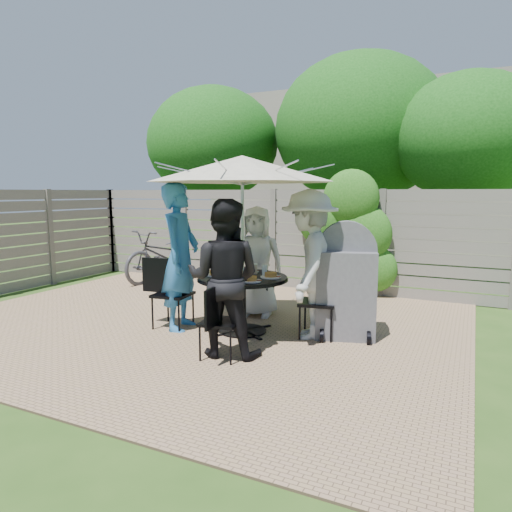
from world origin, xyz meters
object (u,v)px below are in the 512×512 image
at_px(person_back, 257,262).
at_px(plate_back, 249,270).
at_px(patio_table, 243,294).
at_px(chair_right, 319,317).
at_px(plate_right, 271,276).
at_px(chair_back, 259,297).
at_px(syrup_jug, 239,269).
at_px(plate_front, 235,280).
at_px(glass_right, 265,270).
at_px(person_right, 309,265).
at_px(bbq_grill, 346,285).
at_px(plate_left, 215,273).
at_px(glass_front, 246,275).
at_px(chair_left, 172,308).
at_px(chair_front, 221,337).
at_px(plate_extra, 251,279).
at_px(coffee_cup, 254,269).
at_px(umbrella, 242,169).
at_px(person_left, 180,257).
at_px(person_front, 224,279).
at_px(glass_back, 240,267).
at_px(bicycle, 165,255).
at_px(glass_left, 221,272).

height_order(person_back, plate_back, person_back).
bearing_deg(patio_table, person_back, 103.23).
relative_size(chair_right, plate_right, 3.50).
distance_m(chair_back, syrup_jug, 1.07).
bearing_deg(patio_table, chair_right, 13.17).
height_order(plate_front, syrup_jug, syrup_jug).
distance_m(person_back, glass_right, 0.77).
bearing_deg(person_right, bbq_grill, 103.76).
bearing_deg(plate_left, glass_front, -15.95).
height_order(chair_left, syrup_jug, chair_left).
height_order(chair_front, plate_extra, chair_front).
bearing_deg(glass_right, plate_front, -105.95).
height_order(plate_back, glass_front, glass_front).
relative_size(patio_table, plate_back, 5.20).
bearing_deg(glass_right, coffee_cup, 157.43).
bearing_deg(umbrella, plate_back, 103.23).
bearing_deg(chair_front, person_left, 46.59).
xyz_separation_m(umbrella, syrup_jug, (-0.07, 0.03, -1.25)).
height_order(person_front, glass_back, person_front).
bearing_deg(bicycle, patio_table, -28.59).
xyz_separation_m(plate_back, bbq_grill, (1.30, 0.05, -0.10)).
distance_m(glass_front, bicycle, 4.17).
bearing_deg(syrup_jug, glass_front, -48.73).
distance_m(person_right, syrup_jug, 0.90).
height_order(person_back, glass_front, person_back).
xyz_separation_m(chair_back, glass_left, (-0.01, -1.10, 0.55)).
xyz_separation_m(person_right, plate_front, (-0.73, -0.54, -0.15)).
relative_size(person_front, person_right, 0.94).
bearing_deg(bbq_grill, patio_table, -178.28).
xyz_separation_m(glass_back, glass_left, (-0.07, -0.39, 0.00)).
bearing_deg(syrup_jug, glass_left, -128.96).
height_order(chair_left, plate_right, chair_left).
xyz_separation_m(chair_left, glass_front, (1.10, -0.01, 0.53)).
bearing_deg(glass_front, plate_front, -123.03).
bearing_deg(glass_right, person_right, 2.81).
xyz_separation_m(plate_front, plate_right, (0.27, 0.43, 0.00)).
bearing_deg(bicycle, person_right, -20.13).
bearing_deg(person_right, chair_front, -40.78).
bearing_deg(plate_left, patio_table, 13.23).
bearing_deg(plate_front, person_front, -76.77).
bearing_deg(person_front, umbrella, -90.00).
distance_m(syrup_jug, bbq_grill, 1.35).
distance_m(umbrella, plate_front, 1.36).
height_order(umbrella, bbq_grill, umbrella).
xyz_separation_m(plate_left, plate_extra, (0.59, -0.17, 0.00)).
distance_m(chair_left, coffee_cup, 1.20).
xyz_separation_m(patio_table, plate_left, (-0.35, -0.08, 0.25)).
height_order(umbrella, chair_right, umbrella).
height_order(patio_table, plate_extra, plate_extra).
xyz_separation_m(person_front, bbq_grill, (1.03, 1.21, -0.20)).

